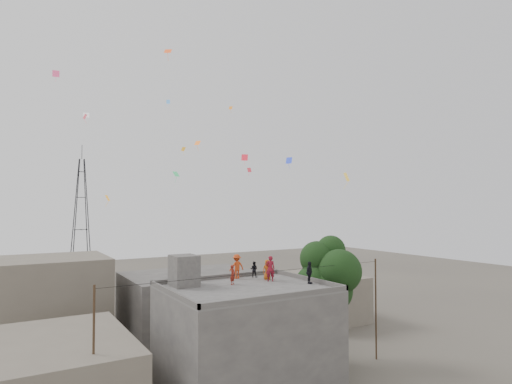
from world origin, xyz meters
TOP-DOWN VIEW (x-y plane):
  - ground at (0.00, 0.00)m, footprint 140.00×140.00m
  - main_building at (0.00, 0.00)m, footprint 10.00×8.00m
  - parapet at (0.00, 0.00)m, footprint 10.00×8.00m
  - stair_head_box at (-3.20, 2.60)m, footprint 1.60×1.80m
  - neighbor_west at (-11.00, 2.00)m, footprint 8.00×10.00m
  - neighbor_north at (2.00, 14.00)m, footprint 12.00×9.00m
  - neighbor_northwest at (-10.00, 16.00)m, footprint 9.00×8.00m
  - neighbor_east at (14.00, 10.00)m, footprint 7.00×8.00m
  - tree at (7.37, 0.60)m, footprint 4.90×4.60m
  - utility_line at (0.50, -1.25)m, footprint 20.12×0.62m
  - transmission_tower at (-4.00, 40.00)m, footprint 2.97×2.97m
  - person_red_adult at (2.59, 1.19)m, footprint 0.76×0.66m
  - person_orange_child at (2.77, 1.85)m, footprint 0.79×0.61m
  - person_dark_child at (2.48, 3.23)m, footprint 0.70×0.71m
  - person_dark_adult at (4.33, -0.97)m, footprint 0.94×0.74m
  - person_orange_adult at (1.13, 3.39)m, footprint 1.12×0.65m
  - person_red_child at (-0.23, 1.43)m, footprint 0.56×0.53m
  - kites at (0.67, 7.00)m, footprint 18.71×19.42m

SIDE VIEW (x-z plane):
  - ground at x=0.00m, z-range 0.00..0.00m
  - neighbor_west at x=-11.00m, z-range 0.00..4.00m
  - neighbor_east at x=14.00m, z-range 0.00..4.40m
  - neighbor_north at x=2.00m, z-range 0.00..5.00m
  - main_building at x=0.00m, z-range 0.00..6.10m
  - neighbor_northwest at x=-10.00m, z-range 0.00..7.00m
  - utility_line at x=0.50m, z-range 0.13..7.53m
  - tree at x=7.37m, z-range 1.55..10.65m
  - parapet at x=0.00m, z-range 6.10..6.40m
  - person_dark_child at x=2.48m, z-range 6.10..7.25m
  - person_red_child at x=-0.23m, z-range 6.10..7.39m
  - person_orange_child at x=2.77m, z-range 6.10..7.52m
  - person_dark_adult at x=4.33m, z-range 6.10..7.58m
  - person_orange_adult at x=1.13m, z-range 6.10..7.84m
  - person_red_adult at x=2.59m, z-range 6.10..7.86m
  - stair_head_box at x=-3.20m, z-range 6.10..8.10m
  - transmission_tower at x=-4.00m, z-range -0.93..19.07m
  - kites at x=0.67m, z-range 11.06..21.49m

